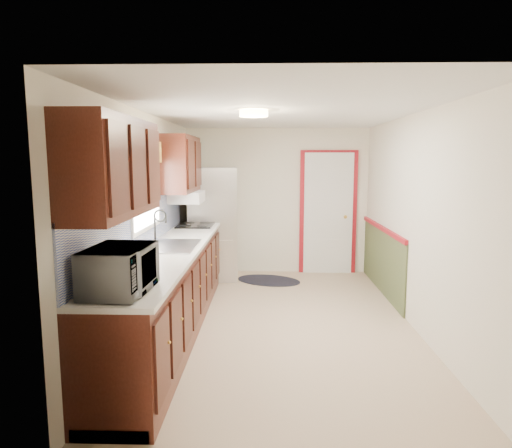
{
  "coord_description": "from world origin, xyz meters",
  "views": [
    {
      "loc": [
        -0.15,
        -5.08,
        1.88
      ],
      "look_at": [
        -0.28,
        0.11,
        1.15
      ],
      "focal_mm": 32.0,
      "sensor_mm": 36.0,
      "label": 1
    }
  ],
  "objects": [
    {
      "name": "room_shell",
      "position": [
        0.0,
        0.0,
        1.2
      ],
      "size": [
        3.2,
        5.2,
        2.52
      ],
      "color": "tan",
      "rests_on": "ground"
    },
    {
      "name": "kitchen_run",
      "position": [
        -1.24,
        -0.29,
        0.81
      ],
      "size": [
        0.63,
        4.0,
        2.2
      ],
      "color": "#36130C",
      "rests_on": "ground"
    },
    {
      "name": "back_wall_trim",
      "position": [
        0.99,
        2.21,
        0.89
      ],
      "size": [
        1.12,
        2.3,
        2.08
      ],
      "color": "maroon",
      "rests_on": "ground"
    },
    {
      "name": "ceiling_fixture",
      "position": [
        -0.3,
        -0.2,
        2.36
      ],
      "size": [
        0.3,
        0.3,
        0.06
      ],
      "primitive_type": "cylinder",
      "color": "#FFD88C",
      "rests_on": "room_shell"
    },
    {
      "name": "microwave",
      "position": [
        -1.2,
        -1.95,
        1.14
      ],
      "size": [
        0.36,
        0.61,
        0.41
      ],
      "primitive_type": "imported",
      "rotation": [
        0.0,
        0.0,
        1.53
      ],
      "color": "white",
      "rests_on": "kitchen_run"
    },
    {
      "name": "refrigerator",
      "position": [
        -1.02,
        2.05,
        0.88
      ],
      "size": [
        0.82,
        0.78,
        1.77
      ],
      "rotation": [
        0.0,
        0.0,
        0.13
      ],
      "color": "#B7B7BC",
      "rests_on": "ground"
    },
    {
      "name": "rug",
      "position": [
        -0.13,
        1.89,
        0.01
      ],
      "size": [
        1.18,
        0.97,
        0.01
      ],
      "primitive_type": "ellipsoid",
      "rotation": [
        0.0,
        0.0,
        -0.36
      ],
      "color": "black",
      "rests_on": "ground"
    },
    {
      "name": "cooktop",
      "position": [
        -1.19,
        1.4,
        0.95
      ],
      "size": [
        0.5,
        0.6,
        0.02
      ],
      "primitive_type": "cube",
      "color": "black",
      "rests_on": "kitchen_run"
    }
  ]
}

